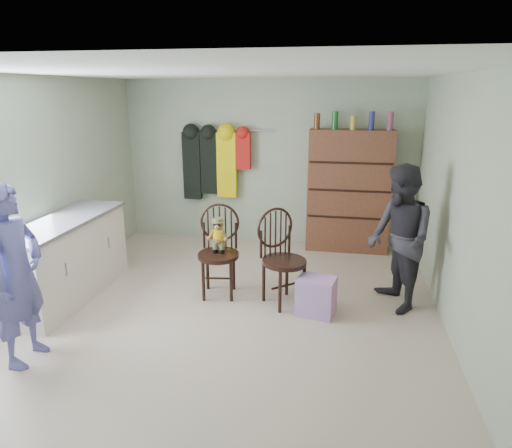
% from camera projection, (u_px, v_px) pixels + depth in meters
% --- Properties ---
extents(ground_plane, '(5.00, 5.00, 0.00)m').
position_uv_depth(ground_plane, '(230.00, 310.00, 5.03)').
color(ground_plane, beige).
rests_on(ground_plane, ground).
extents(room_walls, '(5.00, 5.00, 5.00)m').
position_uv_depth(room_walls, '(240.00, 161.00, 5.09)').
color(room_walls, '#A9B598').
rests_on(room_walls, ground).
extents(counter, '(0.64, 1.86, 0.94)m').
position_uv_depth(counter, '(65.00, 259.00, 5.25)').
color(counter, silver).
rests_on(counter, ground).
extents(chair_front, '(0.54, 0.54, 1.07)m').
position_uv_depth(chair_front, '(219.00, 244.00, 5.29)').
color(chair_front, black).
rests_on(chair_front, ground).
extents(chair_far, '(0.68, 0.68, 1.09)m').
position_uv_depth(chair_far, '(281.00, 254.00, 5.09)').
color(chair_far, black).
rests_on(chair_far, ground).
extents(striped_bag, '(0.45, 0.38, 0.41)m').
position_uv_depth(striped_bag, '(316.00, 296.00, 4.90)').
color(striped_bag, pink).
rests_on(striped_bag, ground).
extents(person_left, '(0.40, 0.60, 1.62)m').
position_uv_depth(person_left, '(17.00, 275.00, 3.91)').
color(person_left, '#5957A0').
rests_on(person_left, ground).
extents(person_right, '(0.82, 0.93, 1.60)m').
position_uv_depth(person_right, '(399.00, 239.00, 4.90)').
color(person_right, '#2D2B33').
rests_on(person_right, ground).
extents(dresser, '(1.20, 0.39, 2.06)m').
position_uv_depth(dresser, '(349.00, 191.00, 6.72)').
color(dresser, brown).
rests_on(dresser, ground).
extents(coat_rack, '(1.42, 0.12, 1.09)m').
position_uv_depth(coat_rack, '(214.00, 163.00, 7.07)').
color(coat_rack, '#99999E').
rests_on(coat_rack, ground).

